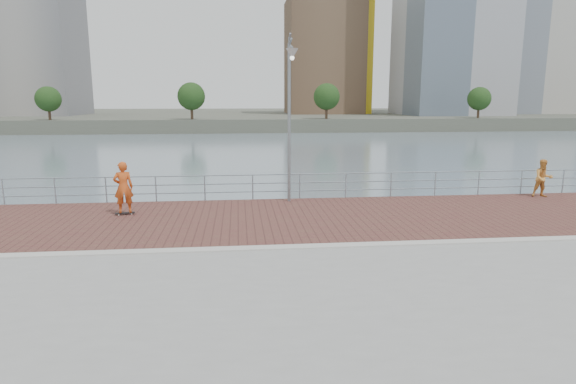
{
  "coord_description": "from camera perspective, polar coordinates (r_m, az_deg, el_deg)",
  "views": [
    {
      "loc": [
        -1.6,
        -13.53,
        4.36
      ],
      "look_at": [
        0.0,
        2.0,
        1.3
      ],
      "focal_mm": 30.0,
      "sensor_mm": 36.0,
      "label": 1
    }
  ],
  "objects": [
    {
      "name": "skyline",
      "position": [
        123.39,
        9.42,
        20.43
      ],
      "size": [
        233.0,
        41.0,
        64.25
      ],
      "color": "#ADA38E",
      "rests_on": "far_shore"
    },
    {
      "name": "seawall",
      "position": [
        10.2,
        4.31,
        -20.64
      ],
      "size": [
        40.0,
        24.0,
        2.0
      ],
      "primitive_type": "cube",
      "color": "gray",
      "rests_on": "ground"
    },
    {
      "name": "street_lamp",
      "position": [
        19.67,
        0.29,
        11.95
      ],
      "size": [
        0.48,
        1.39,
        6.55
      ],
      "color": "gray",
      "rests_on": "brick_lane"
    },
    {
      "name": "water",
      "position": [
        15.03,
        0.8,
        -13.94
      ],
      "size": [
        400.0,
        400.0,
        0.0
      ],
      "primitive_type": "plane",
      "color": "slate",
      "rests_on": "ground"
    },
    {
      "name": "curb",
      "position": [
        14.29,
        0.83,
        -6.54
      ],
      "size": [
        40.0,
        0.4,
        0.06
      ],
      "primitive_type": "cube",
      "color": "#B7B5AD",
      "rests_on": "seawall"
    },
    {
      "name": "far_shore",
      "position": [
        136.13,
        -5.26,
        8.88
      ],
      "size": [
        320.0,
        95.0,
        2.5
      ],
      "primitive_type": "cube",
      "color": "#4C5142",
      "rests_on": "ground"
    },
    {
      "name": "shoreline_trees",
      "position": [
        90.73,
        -9.9,
        10.95
      ],
      "size": [
        109.5,
        5.0,
        6.67
      ],
      "color": "#473323",
      "rests_on": "far_shore"
    },
    {
      "name": "brick_lane",
      "position": [
        17.74,
        -0.53,
        -3.1
      ],
      "size": [
        40.0,
        6.8,
        0.02
      ],
      "primitive_type": "cube",
      "color": "brown",
      "rests_on": "seawall"
    },
    {
      "name": "guardrail",
      "position": [
        20.92,
        -1.4,
        0.98
      ],
      "size": [
        39.06,
        0.06,
        1.13
      ],
      "color": "#8C9EA8",
      "rests_on": "brick_lane"
    },
    {
      "name": "skateboard",
      "position": [
        19.21,
        -18.75,
        -2.37
      ],
      "size": [
        0.74,
        0.34,
        0.08
      ],
      "rotation": [
        0.0,
        0.0,
        0.23
      ],
      "color": "black",
      "rests_on": "brick_lane"
    },
    {
      "name": "bystander",
      "position": [
        24.16,
        27.99,
        1.45
      ],
      "size": [
        0.92,
        0.77,
        1.68
      ],
      "primitive_type": "imported",
      "rotation": [
        0.0,
        0.0,
        -0.18
      ],
      "color": "gold",
      "rests_on": "brick_lane"
    },
    {
      "name": "skateboarder",
      "position": [
        19.01,
        -18.93,
        0.54
      ],
      "size": [
        0.8,
        0.62,
        1.94
      ],
      "primitive_type": "imported",
      "rotation": [
        0.0,
        0.0,
        3.37
      ],
      "color": "#D3521C",
      "rests_on": "skateboard"
    }
  ]
}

